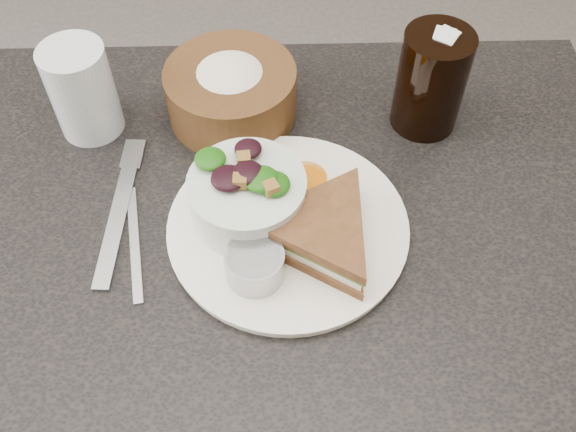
{
  "coord_description": "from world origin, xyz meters",
  "views": [
    {
      "loc": [
        0.03,
        -0.47,
        1.4
      ],
      "look_at": [
        0.04,
        -0.01,
        0.78
      ],
      "focal_mm": 40.0,
      "sensor_mm": 36.0,
      "label": 1
    }
  ],
  "objects_px": {
    "sandwich": "(321,232)",
    "cola_glass": "(432,78)",
    "dining_table": "(262,353)",
    "dressing_ramekin": "(255,265)",
    "dinner_plate": "(288,228)",
    "bread_basket": "(231,85)",
    "water_glass": "(82,91)",
    "salad_bowl": "(247,191)"
  },
  "relations": [
    {
      "from": "dining_table",
      "to": "dinner_plate",
      "type": "height_order",
      "value": "dinner_plate"
    },
    {
      "from": "salad_bowl",
      "to": "cola_glass",
      "type": "relative_size",
      "value": 0.91
    },
    {
      "from": "salad_bowl",
      "to": "dinner_plate",
      "type": "bearing_deg",
      "value": -22.96
    },
    {
      "from": "dining_table",
      "to": "salad_bowl",
      "type": "height_order",
      "value": "salad_bowl"
    },
    {
      "from": "bread_basket",
      "to": "cola_glass",
      "type": "relative_size",
      "value": 1.16
    },
    {
      "from": "dressing_ramekin",
      "to": "salad_bowl",
      "type": "bearing_deg",
      "value": 95.75
    },
    {
      "from": "water_glass",
      "to": "sandwich",
      "type": "bearing_deg",
      "value": -35.43
    },
    {
      "from": "water_glass",
      "to": "salad_bowl",
      "type": "bearing_deg",
      "value": -37.29
    },
    {
      "from": "dressing_ramekin",
      "to": "bread_basket",
      "type": "bearing_deg",
      "value": 97.0
    },
    {
      "from": "dressing_ramekin",
      "to": "dinner_plate",
      "type": "bearing_deg",
      "value": 60.73
    },
    {
      "from": "dinner_plate",
      "to": "sandwich",
      "type": "xyz_separation_m",
      "value": [
        0.04,
        -0.03,
        0.03
      ]
    },
    {
      "from": "sandwich",
      "to": "bread_basket",
      "type": "xyz_separation_m",
      "value": [
        -0.11,
        0.24,
        0.01
      ]
    },
    {
      "from": "sandwich",
      "to": "water_glass",
      "type": "xyz_separation_m",
      "value": [
        -0.31,
        0.22,
        0.03
      ]
    },
    {
      "from": "bread_basket",
      "to": "cola_glass",
      "type": "bearing_deg",
      "value": -4.57
    },
    {
      "from": "sandwich",
      "to": "water_glass",
      "type": "bearing_deg",
      "value": 176.16
    },
    {
      "from": "water_glass",
      "to": "dining_table",
      "type": "bearing_deg",
      "value": -38.39
    },
    {
      "from": "bread_basket",
      "to": "dressing_ramekin",
      "type": "bearing_deg",
      "value": -83.0
    },
    {
      "from": "dining_table",
      "to": "salad_bowl",
      "type": "distance_m",
      "value": 0.43
    },
    {
      "from": "cola_glass",
      "to": "water_glass",
      "type": "height_order",
      "value": "cola_glass"
    },
    {
      "from": "dressing_ramekin",
      "to": "water_glass",
      "type": "distance_m",
      "value": 0.35
    },
    {
      "from": "bread_basket",
      "to": "cola_glass",
      "type": "xyz_separation_m",
      "value": [
        0.27,
        -0.02,
        0.03
      ]
    },
    {
      "from": "water_glass",
      "to": "dinner_plate",
      "type": "bearing_deg",
      "value": -35.02
    },
    {
      "from": "salad_bowl",
      "to": "dressing_ramekin",
      "type": "distance_m",
      "value": 0.09
    },
    {
      "from": "dinner_plate",
      "to": "bread_basket",
      "type": "distance_m",
      "value": 0.23
    },
    {
      "from": "sandwich",
      "to": "bread_basket",
      "type": "distance_m",
      "value": 0.26
    },
    {
      "from": "dressing_ramekin",
      "to": "water_glass",
      "type": "xyz_separation_m",
      "value": [
        -0.23,
        0.26,
        0.03
      ]
    },
    {
      "from": "dining_table",
      "to": "cola_glass",
      "type": "relative_size",
      "value": 6.43
    },
    {
      "from": "sandwich",
      "to": "dinner_plate",
      "type": "bearing_deg",
      "value": 173.32
    },
    {
      "from": "dining_table",
      "to": "sandwich",
      "type": "height_order",
      "value": "sandwich"
    },
    {
      "from": "dinner_plate",
      "to": "dressing_ramekin",
      "type": "height_order",
      "value": "dressing_ramekin"
    },
    {
      "from": "sandwich",
      "to": "cola_glass",
      "type": "distance_m",
      "value": 0.27
    },
    {
      "from": "salad_bowl",
      "to": "bread_basket",
      "type": "distance_m",
      "value": 0.19
    },
    {
      "from": "bread_basket",
      "to": "cola_glass",
      "type": "distance_m",
      "value": 0.27
    },
    {
      "from": "sandwich",
      "to": "cola_glass",
      "type": "relative_size",
      "value": 1.17
    },
    {
      "from": "sandwich",
      "to": "dressing_ramekin",
      "type": "xyz_separation_m",
      "value": [
        -0.08,
        -0.04,
        -0.0
      ]
    },
    {
      "from": "dinner_plate",
      "to": "salad_bowl",
      "type": "bearing_deg",
      "value": 157.04
    },
    {
      "from": "dinner_plate",
      "to": "bread_basket",
      "type": "xyz_separation_m",
      "value": [
        -0.07,
        0.21,
        0.04
      ]
    },
    {
      "from": "dinner_plate",
      "to": "water_glass",
      "type": "bearing_deg",
      "value": 144.98
    },
    {
      "from": "salad_bowl",
      "to": "dining_table",
      "type": "bearing_deg",
      "value": -67.41
    },
    {
      "from": "dinner_plate",
      "to": "bread_basket",
      "type": "relative_size",
      "value": 1.62
    },
    {
      "from": "sandwich",
      "to": "cola_glass",
      "type": "height_order",
      "value": "cola_glass"
    },
    {
      "from": "dining_table",
      "to": "dressing_ramekin",
      "type": "distance_m",
      "value": 0.42
    }
  ]
}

